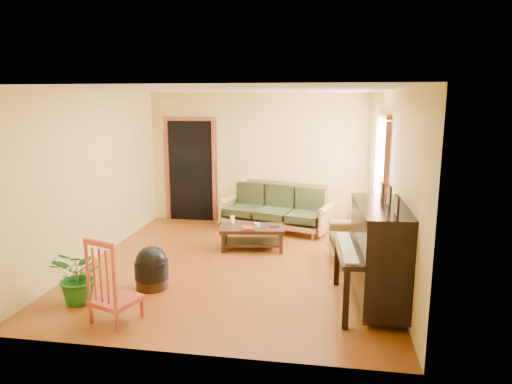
% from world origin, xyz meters
% --- Properties ---
extents(floor, '(5.00, 5.00, 0.00)m').
position_xyz_m(floor, '(0.00, 0.00, 0.00)').
color(floor, '#642D0D').
rests_on(floor, ground).
extents(doorway, '(1.08, 0.16, 2.05)m').
position_xyz_m(doorway, '(-1.45, 2.48, 1.02)').
color(doorway, black).
rests_on(doorway, floor).
extents(window, '(0.12, 1.36, 1.46)m').
position_xyz_m(window, '(2.21, 1.30, 1.50)').
color(window, white).
rests_on(window, right_wall).
extents(sofa, '(2.25, 1.40, 0.90)m').
position_xyz_m(sofa, '(0.34, 1.97, 0.45)').
color(sofa, brown).
rests_on(sofa, floor).
extents(coffee_table, '(1.13, 0.72, 0.39)m').
position_xyz_m(coffee_table, '(0.11, 0.81, 0.19)').
color(coffee_table, black).
rests_on(coffee_table, floor).
extents(armchair, '(0.87, 0.90, 0.82)m').
position_xyz_m(armchair, '(1.73, 0.48, 0.41)').
color(armchair, brown).
rests_on(armchair, floor).
extents(piano, '(0.92, 1.47, 1.25)m').
position_xyz_m(piano, '(1.99, -1.10, 0.63)').
color(piano, black).
rests_on(piano, floor).
extents(footstool, '(0.54, 0.54, 0.43)m').
position_xyz_m(footstool, '(-0.94, -1.01, 0.21)').
color(footstool, black).
rests_on(footstool, floor).
extents(red_chair, '(0.60, 0.63, 0.99)m').
position_xyz_m(red_chair, '(-0.99, -1.94, 0.49)').
color(red_chair, maroon).
rests_on(red_chair, floor).
extents(leaning_frame, '(0.43, 0.23, 0.56)m').
position_xyz_m(leaning_frame, '(1.52, 2.37, 0.28)').
color(leaning_frame, gold).
rests_on(leaning_frame, floor).
extents(ceramic_crock, '(0.27, 0.27, 0.26)m').
position_xyz_m(ceramic_crock, '(1.94, 2.26, 0.13)').
color(ceramic_crock, '#2F4D8F').
rests_on(ceramic_crock, floor).
extents(potted_plant, '(0.77, 0.72, 0.70)m').
position_xyz_m(potted_plant, '(-1.62, -1.60, 0.35)').
color(potted_plant, '#1B5F1B').
rests_on(potted_plant, floor).
extents(book, '(0.28, 0.30, 0.02)m').
position_xyz_m(book, '(-0.03, 0.65, 0.40)').
color(book, maroon).
rests_on(book, coffee_table).
extents(candle, '(0.09, 0.09, 0.13)m').
position_xyz_m(candle, '(-0.26, 0.94, 0.45)').
color(candle, white).
rests_on(candle, coffee_table).
extents(glass_jar, '(0.11, 0.11, 0.06)m').
position_xyz_m(glass_jar, '(0.19, 0.81, 0.42)').
color(glass_jar, silver).
rests_on(glass_jar, coffee_table).
extents(remote, '(0.15, 0.09, 0.01)m').
position_xyz_m(remote, '(0.47, 0.81, 0.39)').
color(remote, black).
rests_on(remote, coffee_table).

